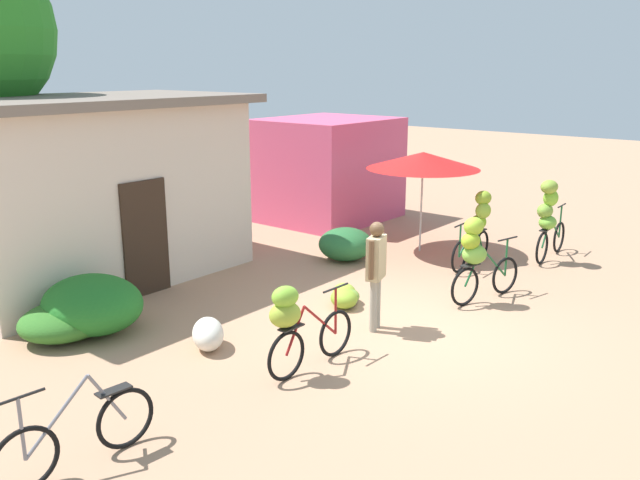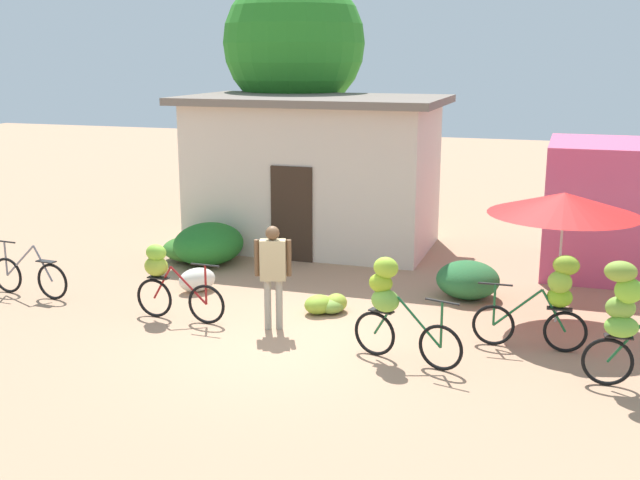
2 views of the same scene
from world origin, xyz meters
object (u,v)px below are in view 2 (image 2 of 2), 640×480
(tree_behind_building, at_px, (294,44))
(bicycle_center_loaded, at_px, (391,302))
(building_low, at_px, (314,171))
(shop_pink, at_px, (630,208))
(bicycle_leftmost, at_px, (29,277))
(person_vendor, at_px, (273,267))
(produce_sack, at_px, (197,280))
(banana_pile_on_ground, at_px, (328,304))
(bicycle_near_pile, at_px, (165,276))
(bicycle_by_shop, at_px, (551,296))
(bicycle_rightmost, at_px, (630,316))
(market_umbrella, at_px, (564,204))

(tree_behind_building, bearing_deg, bicycle_center_loaded, -61.73)
(building_low, xyz_separation_m, shop_pink, (6.62, -0.18, -0.40))
(bicycle_leftmost, distance_m, person_vendor, 4.84)
(building_low, bearing_deg, produce_sack, -102.71)
(building_low, distance_m, bicycle_center_loaded, 6.92)
(bicycle_center_loaded, relative_size, person_vendor, 0.98)
(banana_pile_on_ground, relative_size, produce_sack, 1.13)
(bicycle_near_pile, distance_m, bicycle_center_loaded, 3.95)
(bicycle_by_shop, xyz_separation_m, banana_pile_on_ground, (-3.59, 0.62, -0.69))
(bicycle_rightmost, relative_size, produce_sack, 2.49)
(bicycle_by_shop, bearing_deg, person_vendor, -174.67)
(bicycle_leftmost, relative_size, bicycle_near_pile, 1.04)
(tree_behind_building, distance_m, bicycle_center_loaded, 9.95)
(building_low, bearing_deg, market_umbrella, -34.51)
(tree_behind_building, xyz_separation_m, market_umbrella, (6.59, -5.78, -2.52))
(bicycle_near_pile, bearing_deg, building_low, 82.59)
(building_low, bearing_deg, banana_pile_on_ground, -68.74)
(shop_pink, bearing_deg, bicycle_leftmost, -153.86)
(bicycle_center_loaded, distance_m, person_vendor, 2.14)
(bicycle_near_pile, bearing_deg, person_vendor, 1.64)
(building_low, relative_size, tree_behind_building, 0.91)
(tree_behind_building, height_order, bicycle_leftmost, tree_behind_building)
(market_umbrella, distance_m, bicycle_near_pile, 6.49)
(building_low, bearing_deg, person_vendor, -78.07)
(building_low, distance_m, bicycle_by_shop, 7.39)
(shop_pink, height_order, bicycle_center_loaded, shop_pink)
(bicycle_leftmost, distance_m, produce_sack, 2.98)
(bicycle_rightmost, height_order, produce_sack, bicycle_rightmost)
(bicycle_center_loaded, relative_size, bicycle_by_shop, 1.00)
(tree_behind_building, relative_size, bicycle_center_loaded, 3.78)
(bicycle_center_loaded, bearing_deg, building_low, 117.63)
(shop_pink, xyz_separation_m, produce_sack, (-7.53, -3.85, -1.07))
(tree_behind_building, relative_size, bicycle_leftmost, 3.69)
(bicycle_near_pile, distance_m, bicycle_rightmost, 7.06)
(tree_behind_building, xyz_separation_m, bicycle_leftmost, (-2.44, -7.28, -4.11))
(person_vendor, bearing_deg, market_umbrella, 22.35)
(bicycle_center_loaded, xyz_separation_m, bicycle_rightmost, (3.13, -0.02, 0.13))
(bicycle_by_shop, bearing_deg, market_umbrella, 86.90)
(tree_behind_building, distance_m, person_vendor, 8.60)
(building_low, relative_size, bicycle_rightmost, 3.25)
(bicycle_rightmost, xyz_separation_m, produce_sack, (-7.22, 2.07, -0.76))
(bicycle_center_loaded, xyz_separation_m, banana_pile_on_ground, (-1.46, 1.64, -0.70))
(shop_pink, xyz_separation_m, bicycle_near_pile, (-7.34, -5.33, -0.57))
(market_umbrella, xyz_separation_m, bicycle_near_pile, (-6.11, -1.80, -1.24))
(bicycle_leftmost, distance_m, bicycle_near_pile, 2.96)
(bicycle_rightmost, distance_m, person_vendor, 5.20)
(bicycle_rightmost, bearing_deg, bicycle_center_loaded, 179.70)
(shop_pink, xyz_separation_m, bicycle_by_shop, (-1.30, -4.89, -0.45))
(bicycle_by_shop, height_order, bicycle_rightmost, bicycle_rightmost)
(bicycle_leftmost, xyz_separation_m, bicycle_by_shop, (8.96, 0.15, 0.48))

